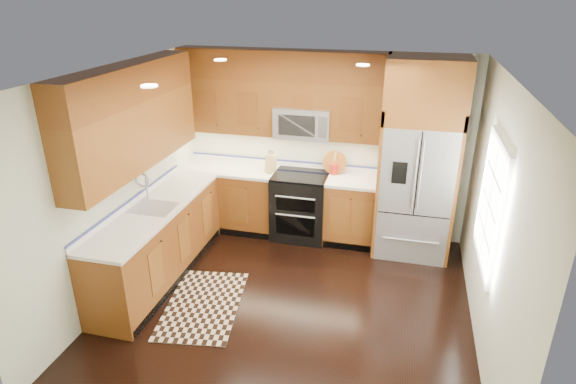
% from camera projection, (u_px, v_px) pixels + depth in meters
% --- Properties ---
extents(ground, '(4.00, 4.00, 0.00)m').
position_uv_depth(ground, '(289.00, 305.00, 5.50)').
color(ground, black).
rests_on(ground, ground).
extents(wall_back, '(4.00, 0.02, 2.60)m').
position_uv_depth(wall_back, '(323.00, 145.00, 6.77)').
color(wall_back, silver).
rests_on(wall_back, ground).
extents(wall_left, '(0.02, 4.00, 2.60)m').
position_uv_depth(wall_left, '(118.00, 183.00, 5.44)').
color(wall_left, silver).
rests_on(wall_left, ground).
extents(wall_right, '(0.02, 4.00, 2.60)m').
position_uv_depth(wall_right, '(494.00, 222.00, 4.54)').
color(wall_right, silver).
rests_on(wall_right, ground).
extents(window, '(0.04, 1.10, 1.30)m').
position_uv_depth(window, '(491.00, 204.00, 4.68)').
color(window, white).
rests_on(window, ground).
extents(base_cabinets, '(2.85, 3.00, 0.90)m').
position_uv_depth(base_cabinets, '(216.00, 223.00, 6.40)').
color(base_cabinets, brown).
rests_on(base_cabinets, ground).
extents(countertop, '(2.86, 3.01, 0.04)m').
position_uv_depth(countertop, '(227.00, 188.00, 6.29)').
color(countertop, silver).
rests_on(countertop, base_cabinets).
extents(upper_cabinets, '(2.85, 3.00, 1.15)m').
position_uv_depth(upper_cabinets, '(220.00, 103.00, 5.93)').
color(upper_cabinets, brown).
rests_on(upper_cabinets, ground).
extents(range, '(0.76, 0.67, 0.95)m').
position_uv_depth(range, '(300.00, 206.00, 6.86)').
color(range, black).
rests_on(range, ground).
extents(microwave, '(0.76, 0.40, 0.42)m').
position_uv_depth(microwave, '(303.00, 122.00, 6.51)').
color(microwave, '#B2B2B7').
rests_on(microwave, ground).
extents(refrigerator, '(0.98, 0.75, 2.60)m').
position_uv_depth(refrigerator, '(418.00, 160.00, 6.15)').
color(refrigerator, '#B2B2B7').
rests_on(refrigerator, ground).
extents(sink_faucet, '(0.54, 0.44, 0.37)m').
position_uv_depth(sink_faucet, '(152.00, 202.00, 5.70)').
color(sink_faucet, '#B2B2B7').
rests_on(sink_faucet, countertop).
extents(rug, '(1.00, 1.45, 0.01)m').
position_uv_depth(rug, '(203.00, 304.00, 5.49)').
color(rug, black).
rests_on(rug, ground).
extents(knife_block, '(0.14, 0.17, 0.31)m').
position_uv_depth(knife_block, '(271.00, 163.00, 6.76)').
color(knife_block, tan).
rests_on(knife_block, countertop).
extents(utensil_crock, '(0.13, 0.13, 0.32)m').
position_uv_depth(utensil_crock, '(334.00, 167.00, 6.67)').
color(utensil_crock, '#A91B14').
rests_on(utensil_crock, countertop).
extents(cutting_board, '(0.33, 0.33, 0.02)m').
position_uv_depth(cutting_board, '(334.00, 173.00, 6.73)').
color(cutting_board, brown).
rests_on(cutting_board, countertop).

